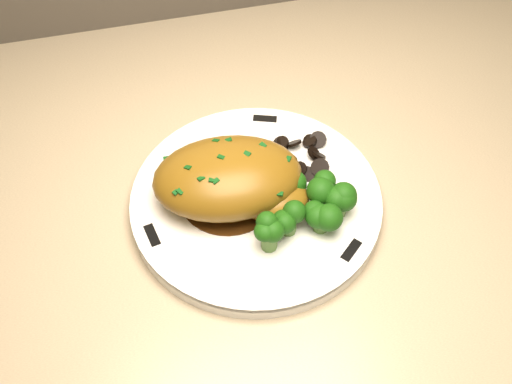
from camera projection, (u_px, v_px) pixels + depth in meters
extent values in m
cube|color=brown|center=(418.00, 311.00, 1.19)|extent=(2.14, 0.70, 0.92)
cube|color=#BFAC8A|center=(493.00, 134.00, 0.81)|extent=(2.21, 0.73, 0.03)
cylinder|color=white|center=(256.00, 203.00, 0.71)|extent=(0.35, 0.35, 0.02)
cube|color=black|center=(265.00, 119.00, 0.78)|extent=(0.03, 0.02, 0.00)
cube|color=black|center=(152.00, 235.00, 0.67)|extent=(0.02, 0.03, 0.00)
cube|color=black|center=(351.00, 250.00, 0.66)|extent=(0.03, 0.03, 0.00)
cylinder|color=#3B1F0A|center=(228.00, 195.00, 0.71)|extent=(0.11, 0.11, 0.00)
ellipsoid|color=brown|center=(227.00, 178.00, 0.68)|extent=(0.17, 0.12, 0.06)
ellipsoid|color=brown|center=(274.00, 199.00, 0.68)|extent=(0.08, 0.06, 0.03)
cube|color=#0D4211|center=(180.00, 164.00, 0.66)|extent=(0.01, 0.01, 0.00)
cube|color=#0D4211|center=(198.00, 159.00, 0.66)|extent=(0.01, 0.01, 0.00)
cube|color=#0D4211|center=(217.00, 156.00, 0.66)|extent=(0.01, 0.01, 0.00)
cube|color=#0D4211|center=(235.00, 154.00, 0.66)|extent=(0.01, 0.01, 0.00)
cube|color=#0D4211|center=(254.00, 153.00, 0.67)|extent=(0.01, 0.01, 0.00)
cube|color=#0D4211|center=(272.00, 154.00, 0.67)|extent=(0.01, 0.01, 0.00)
cylinder|color=black|center=(320.00, 157.00, 0.74)|extent=(0.01, 0.01, 0.01)
cylinder|color=black|center=(318.00, 152.00, 0.74)|extent=(0.02, 0.02, 0.01)
cylinder|color=black|center=(314.00, 148.00, 0.74)|extent=(0.02, 0.02, 0.01)
cylinder|color=black|center=(309.00, 150.00, 0.75)|extent=(0.02, 0.02, 0.01)
cylinder|color=black|center=(303.00, 147.00, 0.75)|extent=(0.02, 0.02, 0.01)
cylinder|color=black|center=(296.00, 146.00, 0.74)|extent=(0.02, 0.02, 0.01)
cylinder|color=black|center=(289.00, 150.00, 0.75)|extent=(0.02, 0.02, 0.01)
cylinder|color=black|center=(283.00, 151.00, 0.74)|extent=(0.02, 0.02, 0.00)
cylinder|color=black|center=(278.00, 152.00, 0.74)|extent=(0.02, 0.02, 0.01)
cylinder|color=black|center=(275.00, 159.00, 0.74)|extent=(0.02, 0.02, 0.01)
cylinder|color=black|center=(273.00, 161.00, 0.73)|extent=(0.02, 0.02, 0.01)
cylinder|color=black|center=(273.00, 163.00, 0.73)|extent=(0.02, 0.02, 0.01)
cylinder|color=black|center=(275.00, 169.00, 0.73)|extent=(0.02, 0.02, 0.01)
cylinder|color=black|center=(279.00, 170.00, 0.72)|extent=(0.03, 0.03, 0.01)
cylinder|color=black|center=(285.00, 171.00, 0.72)|extent=(0.02, 0.03, 0.02)
cylinder|color=black|center=(291.00, 174.00, 0.72)|extent=(0.02, 0.03, 0.02)
cylinder|color=black|center=(298.00, 173.00, 0.72)|extent=(0.02, 0.02, 0.01)
cylinder|color=black|center=(305.00, 170.00, 0.72)|extent=(0.02, 0.02, 0.01)
cylinder|color=black|center=(311.00, 171.00, 0.73)|extent=(0.03, 0.03, 0.01)
cylinder|color=black|center=(316.00, 166.00, 0.73)|extent=(0.03, 0.03, 0.01)
cylinder|color=black|center=(320.00, 161.00, 0.73)|extent=(0.03, 0.03, 0.02)
cylinder|color=black|center=(321.00, 161.00, 0.74)|extent=(0.03, 0.03, 0.01)
cylinder|color=#527C34|center=(267.00, 202.00, 0.69)|extent=(0.02, 0.02, 0.02)
sphere|color=#0D3608|center=(267.00, 193.00, 0.68)|extent=(0.03, 0.03, 0.03)
cylinder|color=#527C34|center=(291.00, 190.00, 0.70)|extent=(0.02, 0.02, 0.02)
sphere|color=#0D3608|center=(291.00, 181.00, 0.69)|extent=(0.03, 0.03, 0.03)
cylinder|color=#527C34|center=(320.00, 195.00, 0.69)|extent=(0.02, 0.02, 0.02)
sphere|color=#0D3608|center=(322.00, 186.00, 0.68)|extent=(0.03, 0.03, 0.03)
cylinder|color=#527C34|center=(288.00, 225.00, 0.67)|extent=(0.02, 0.02, 0.02)
sphere|color=#0D3608|center=(289.00, 216.00, 0.66)|extent=(0.03, 0.03, 0.03)
cylinder|color=#527C34|center=(321.00, 222.00, 0.67)|extent=(0.02, 0.02, 0.02)
sphere|color=#0D3608|center=(322.00, 214.00, 0.66)|extent=(0.03, 0.03, 0.03)
cylinder|color=#527C34|center=(339.00, 207.00, 0.68)|extent=(0.02, 0.02, 0.02)
sphere|color=#0D3608|center=(341.00, 198.00, 0.67)|extent=(0.03, 0.03, 0.03)
cylinder|color=#527C34|center=(269.00, 241.00, 0.66)|extent=(0.02, 0.02, 0.02)
sphere|color=#0D3608|center=(269.00, 232.00, 0.65)|extent=(0.03, 0.03, 0.03)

